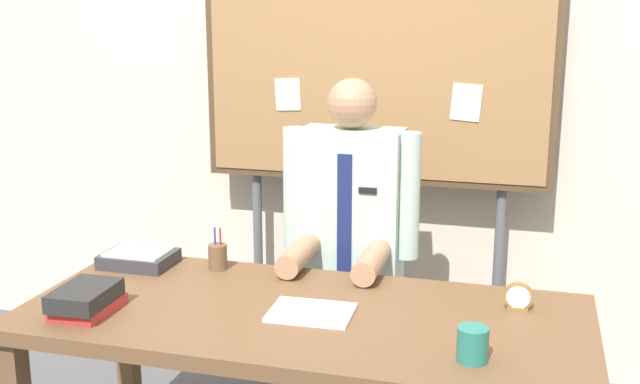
% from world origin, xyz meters
% --- Properties ---
extents(back_wall, '(6.40, 0.08, 2.70)m').
position_xyz_m(back_wall, '(0.00, 1.27, 1.35)').
color(back_wall, beige).
rests_on(back_wall, ground_plane).
extents(desk, '(1.83, 0.81, 0.72)m').
position_xyz_m(desk, '(0.00, 0.00, 0.64)').
color(desk, brown).
rests_on(desk, ground_plane).
extents(person, '(0.55, 0.56, 1.41)m').
position_xyz_m(person, '(0.00, 0.64, 0.66)').
color(person, '#2D2D33').
rests_on(person, ground_plane).
extents(bulletin_board, '(1.55, 0.09, 2.17)m').
position_xyz_m(bulletin_board, '(-0.00, 1.07, 1.52)').
color(bulletin_board, '#4C3823').
rests_on(bulletin_board, ground_plane).
extents(book_stack, '(0.17, 0.24, 0.09)m').
position_xyz_m(book_stack, '(-0.66, -0.21, 0.77)').
color(book_stack, '#B22D2D').
rests_on(book_stack, desk).
extents(open_notebook, '(0.27, 0.21, 0.01)m').
position_xyz_m(open_notebook, '(0.03, -0.02, 0.73)').
color(open_notebook, white).
rests_on(open_notebook, desk).
extents(desk_clock, '(0.09, 0.04, 0.09)m').
position_xyz_m(desk_clock, '(0.67, 0.20, 0.76)').
color(desk_clock, olive).
rests_on(desk_clock, desk).
extents(coffee_mug, '(0.09, 0.09, 0.10)m').
position_xyz_m(coffee_mug, '(0.56, -0.22, 0.77)').
color(coffee_mug, '#267266').
rests_on(coffee_mug, desk).
extents(pen_holder, '(0.07, 0.07, 0.16)m').
position_xyz_m(pen_holder, '(-0.43, 0.30, 0.77)').
color(pen_holder, brown).
rests_on(pen_holder, desk).
extents(paper_tray, '(0.26, 0.20, 0.06)m').
position_xyz_m(paper_tray, '(-0.73, 0.26, 0.75)').
color(paper_tray, '#333338').
rests_on(paper_tray, desk).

